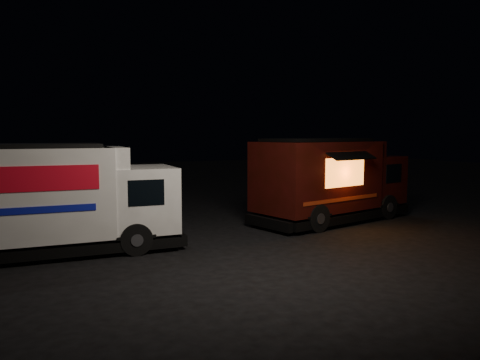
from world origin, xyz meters
The scene contains 3 objects.
ground centered at (0.00, 0.00, 0.00)m, with size 80.00×80.00×0.00m, color black.
white_truck centered at (-5.17, 0.66, 1.47)m, with size 6.49×2.21×2.94m, color white, non-canonical shape.
red_truck centered at (4.30, 1.58, 1.52)m, with size 6.53×2.40×3.04m, color #3B0B0A, non-canonical shape.
Camera 1 is at (-5.90, -12.55, 3.19)m, focal length 35.00 mm.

